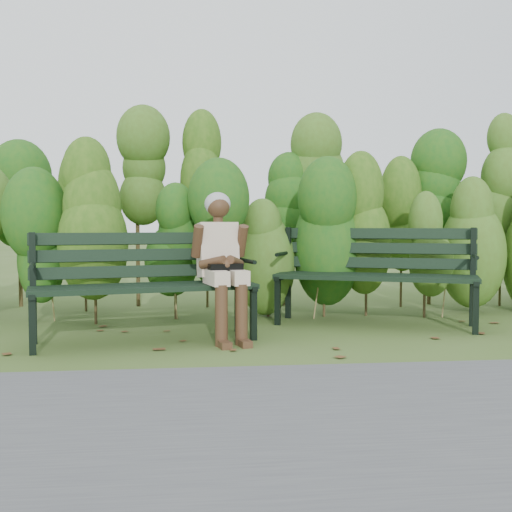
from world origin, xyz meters
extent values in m
plane|color=#3C581D|center=(0.00, 0.00, 0.00)|extent=(80.00, 80.00, 0.00)
cube|color=#474749|center=(0.00, -2.20, 0.01)|extent=(60.00, 2.50, 0.01)
cylinder|color=#47381E|center=(-2.14, 1.30, 0.40)|extent=(0.03, 0.03, 0.80)
ellipsoid|color=#2D5A15|center=(-2.14, 1.30, 1.04)|extent=(0.64, 0.64, 1.44)
cylinder|color=#47381E|center=(-1.53, 1.30, 0.40)|extent=(0.03, 0.03, 0.80)
ellipsoid|color=#2D5A15|center=(-1.53, 1.30, 1.04)|extent=(0.64, 0.64, 1.44)
cylinder|color=#47381E|center=(-0.92, 1.30, 0.40)|extent=(0.03, 0.03, 0.80)
ellipsoid|color=#2D5A15|center=(-0.92, 1.30, 1.04)|extent=(0.64, 0.64, 1.44)
cylinder|color=#47381E|center=(-0.31, 1.30, 0.40)|extent=(0.03, 0.03, 0.80)
ellipsoid|color=#2D5A15|center=(-0.31, 1.30, 1.04)|extent=(0.64, 0.64, 1.44)
cylinder|color=#47381E|center=(0.31, 1.30, 0.40)|extent=(0.03, 0.03, 0.80)
ellipsoid|color=#2D5A15|center=(0.31, 1.30, 1.04)|extent=(0.64, 0.64, 1.44)
cylinder|color=#47381E|center=(0.92, 1.30, 0.40)|extent=(0.03, 0.03, 0.80)
ellipsoid|color=#2D5A15|center=(0.92, 1.30, 1.04)|extent=(0.64, 0.64, 1.44)
cylinder|color=#47381E|center=(1.53, 1.30, 0.40)|extent=(0.03, 0.03, 0.80)
ellipsoid|color=#2D5A15|center=(1.53, 1.30, 1.04)|extent=(0.64, 0.64, 1.44)
cylinder|color=#47381E|center=(2.14, 1.30, 0.40)|extent=(0.03, 0.03, 0.80)
ellipsoid|color=#2D5A15|center=(2.14, 1.30, 1.04)|extent=(0.64, 0.64, 1.44)
cylinder|color=#47381E|center=(2.75, 1.30, 0.40)|extent=(0.03, 0.03, 0.80)
ellipsoid|color=#2D5A15|center=(2.75, 1.30, 1.04)|extent=(0.64, 0.64, 1.44)
cylinder|color=#47381E|center=(-2.69, 2.30, 0.55)|extent=(0.04, 0.04, 1.10)
ellipsoid|color=#1B5618|center=(-2.69, 2.30, 1.43)|extent=(0.70, 0.70, 1.98)
cylinder|color=#47381E|center=(-1.92, 2.30, 0.55)|extent=(0.04, 0.04, 1.10)
ellipsoid|color=#1B5618|center=(-1.92, 2.30, 1.43)|extent=(0.70, 0.70, 1.98)
cylinder|color=#47381E|center=(-1.15, 2.30, 0.55)|extent=(0.04, 0.04, 1.10)
ellipsoid|color=#1B5618|center=(-1.15, 2.30, 1.43)|extent=(0.70, 0.70, 1.98)
cylinder|color=#47381E|center=(-0.38, 2.30, 0.55)|extent=(0.04, 0.04, 1.10)
ellipsoid|color=#1B5618|center=(-0.38, 2.30, 1.43)|extent=(0.70, 0.70, 1.98)
cylinder|color=#47381E|center=(0.38, 2.30, 0.55)|extent=(0.04, 0.04, 1.10)
ellipsoid|color=#1B5618|center=(0.38, 2.30, 1.43)|extent=(0.70, 0.70, 1.98)
cylinder|color=#47381E|center=(1.15, 2.30, 0.55)|extent=(0.04, 0.04, 1.10)
ellipsoid|color=#1B5618|center=(1.15, 2.30, 1.43)|extent=(0.70, 0.70, 1.98)
cylinder|color=#47381E|center=(1.92, 2.30, 0.55)|extent=(0.04, 0.04, 1.10)
ellipsoid|color=#1B5618|center=(1.92, 2.30, 1.43)|extent=(0.70, 0.70, 1.98)
cylinder|color=#47381E|center=(2.69, 2.30, 0.55)|extent=(0.04, 0.04, 1.10)
ellipsoid|color=#1B5618|center=(2.69, 2.30, 1.43)|extent=(0.70, 0.70, 1.98)
cylinder|color=#47381E|center=(3.46, 2.30, 0.55)|extent=(0.04, 0.04, 1.10)
ellipsoid|color=#1B5618|center=(3.46, 2.30, 1.43)|extent=(0.70, 0.70, 1.98)
cube|color=brown|center=(-0.46, -0.90, 0.00)|extent=(0.11, 0.11, 0.01)
cube|color=brown|center=(2.10, 0.04, 0.00)|extent=(0.11, 0.11, 0.01)
cube|color=brown|center=(1.63, -0.71, 0.00)|extent=(0.11, 0.11, 0.01)
cube|color=brown|center=(-0.09, -0.58, 0.00)|extent=(0.08, 0.10, 0.01)
cube|color=brown|center=(-1.82, 0.51, 0.00)|extent=(0.11, 0.11, 0.01)
cube|color=brown|center=(1.19, -0.88, 0.00)|extent=(0.10, 0.11, 0.01)
cube|color=brown|center=(-1.47, 0.62, 0.00)|extent=(0.11, 0.11, 0.01)
cube|color=brown|center=(-2.16, -0.04, 0.00)|extent=(0.11, 0.09, 0.01)
cube|color=brown|center=(-1.16, 0.12, 0.00)|extent=(0.11, 0.09, 0.01)
cube|color=brown|center=(-2.29, 0.69, 0.00)|extent=(0.09, 0.10, 0.01)
cube|color=brown|center=(-1.49, 0.44, 0.00)|extent=(0.10, 0.08, 0.01)
cube|color=brown|center=(0.59, -0.14, 0.00)|extent=(0.11, 0.11, 0.01)
cube|color=brown|center=(0.31, 0.99, 0.00)|extent=(0.09, 0.11, 0.01)
cube|color=brown|center=(-2.11, 0.23, 0.00)|extent=(0.11, 0.11, 0.01)
cube|color=brown|center=(2.79, 0.78, 0.00)|extent=(0.10, 0.11, 0.01)
cube|color=brown|center=(-1.07, 0.47, 0.00)|extent=(0.11, 0.11, 0.01)
cube|color=brown|center=(-0.89, -1.05, 0.00)|extent=(0.11, 0.11, 0.01)
cube|color=brown|center=(2.05, 0.89, 0.00)|extent=(0.11, 0.11, 0.01)
cube|color=brown|center=(0.64, -0.80, 0.00)|extent=(0.10, 0.11, 0.01)
cube|color=black|center=(-0.96, -0.08, 0.49)|extent=(1.93, 0.56, 0.04)
cube|color=black|center=(-0.99, 0.05, 0.49)|extent=(1.93, 0.56, 0.04)
cube|color=black|center=(-1.02, 0.19, 0.49)|extent=(1.93, 0.56, 0.04)
cube|color=black|center=(-1.05, 0.32, 0.49)|extent=(1.93, 0.56, 0.04)
cube|color=black|center=(-1.08, 0.42, 0.61)|extent=(1.92, 0.50, 0.11)
cube|color=black|center=(-1.08, 0.43, 0.76)|extent=(1.92, 0.50, 0.11)
cube|color=black|center=(-1.08, 0.45, 0.91)|extent=(1.92, 0.50, 0.11)
cube|color=black|center=(-1.87, -0.30, 0.24)|extent=(0.07, 0.07, 0.49)
cube|color=black|center=(-1.98, 0.15, 0.49)|extent=(0.07, 0.07, 0.98)
cube|color=black|center=(-1.92, -0.09, 0.47)|extent=(0.18, 0.54, 0.04)
cylinder|color=black|center=(-1.91, -0.14, 0.71)|extent=(0.13, 0.41, 0.04)
cube|color=black|center=(-0.05, 0.12, 0.24)|extent=(0.07, 0.07, 0.49)
cube|color=black|center=(-0.15, 0.58, 0.49)|extent=(0.07, 0.07, 0.98)
cube|color=black|center=(-0.10, 0.33, 0.47)|extent=(0.18, 0.54, 0.04)
cylinder|color=black|center=(-0.08, 0.28, 0.71)|extent=(0.13, 0.41, 0.04)
cube|color=black|center=(1.19, 0.55, 0.51)|extent=(1.92, 0.89, 0.05)
cube|color=black|center=(1.24, 0.68, 0.51)|extent=(1.92, 0.89, 0.05)
cube|color=black|center=(1.30, 0.82, 0.51)|extent=(1.92, 0.89, 0.05)
cube|color=black|center=(1.35, 0.95, 0.51)|extent=(1.92, 0.89, 0.05)
cube|color=black|center=(1.39, 1.04, 0.63)|extent=(1.90, 0.83, 0.12)
cube|color=black|center=(1.40, 1.06, 0.79)|extent=(1.90, 0.83, 0.12)
cube|color=black|center=(1.40, 1.07, 0.95)|extent=(1.90, 0.83, 0.12)
cube|color=black|center=(0.29, 0.91, 0.25)|extent=(0.07, 0.07, 0.51)
cube|color=black|center=(0.47, 1.36, 0.51)|extent=(0.07, 0.07, 1.01)
cube|color=black|center=(0.37, 1.12, 0.48)|extent=(0.27, 0.54, 0.05)
cylinder|color=black|center=(0.35, 1.07, 0.73)|extent=(0.20, 0.41, 0.04)
cube|color=black|center=(2.08, 0.17, 0.25)|extent=(0.07, 0.07, 0.51)
cube|color=black|center=(2.26, 0.62, 0.51)|extent=(0.07, 0.07, 1.01)
cube|color=black|center=(2.17, 0.38, 0.48)|extent=(0.27, 0.54, 0.05)
cylinder|color=black|center=(2.14, 0.33, 0.73)|extent=(0.20, 0.41, 0.04)
cube|color=beige|center=(-0.39, 0.05, 0.58)|extent=(0.23, 0.44, 0.13)
cube|color=beige|center=(-0.21, 0.09, 0.58)|extent=(0.23, 0.44, 0.13)
cylinder|color=#452B19|center=(-0.35, -0.12, 0.26)|extent=(0.13, 0.13, 0.53)
cylinder|color=#452B19|center=(-0.17, -0.08, 0.26)|extent=(0.13, 0.13, 0.53)
cube|color=#452B19|center=(-0.33, -0.19, 0.03)|extent=(0.13, 0.21, 0.06)
cube|color=#452B19|center=(-0.16, -0.15, 0.03)|extent=(0.13, 0.21, 0.06)
cube|color=beige|center=(-0.36, 0.33, 0.81)|extent=(0.41, 0.33, 0.52)
cylinder|color=#452B19|center=(-0.36, 0.31, 1.08)|extent=(0.09, 0.09, 0.10)
sphere|color=#452B19|center=(-0.35, 0.30, 1.21)|extent=(0.21, 0.21, 0.21)
ellipsoid|color=gray|center=(-0.36, 0.33, 1.23)|extent=(0.24, 0.23, 0.22)
cylinder|color=#452B19|center=(-0.55, 0.21, 0.89)|extent=(0.13, 0.22, 0.31)
cylinder|color=#452B19|center=(-0.14, 0.30, 0.89)|extent=(0.13, 0.22, 0.31)
cylinder|color=#452B19|center=(-0.41, 0.10, 0.71)|extent=(0.26, 0.23, 0.13)
cylinder|color=#452B19|center=(-0.21, 0.15, 0.71)|extent=(0.19, 0.28, 0.13)
sphere|color=#452B19|center=(-0.30, 0.07, 0.69)|extent=(0.11, 0.11, 0.11)
cube|color=black|center=(-0.30, 0.08, 0.62)|extent=(0.32, 0.18, 0.16)
camera|label=1|loc=(-0.60, -5.21, 1.04)|focal=42.00mm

